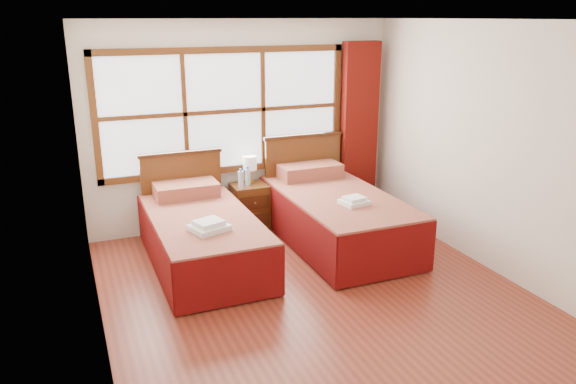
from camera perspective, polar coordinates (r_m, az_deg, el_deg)
name	(u,v)px	position (r m, az deg, el deg)	size (l,w,h in m)	color
floor	(317,295)	(5.63, 2.93, -10.40)	(4.50, 4.50, 0.00)	maroon
ceiling	(321,19)	(4.98, 3.41, 17.10)	(4.50, 4.50, 0.00)	white
wall_back	(243,125)	(7.20, -4.56, 6.77)	(4.00, 4.00, 0.00)	silver
wall_left	(89,192)	(4.69, -19.53, -0.04)	(4.50, 4.50, 0.00)	silver
wall_right	(492,149)	(6.26, 20.00, 4.13)	(4.50, 4.50, 0.00)	silver
window	(225,111)	(7.06, -6.45, 8.15)	(3.16, 0.06, 1.56)	white
curtain	(359,128)	(7.73, 7.22, 6.44)	(0.50, 0.16, 2.30)	#66100A
bed_left	(201,235)	(6.28, -8.78, -4.32)	(1.09, 2.11, 1.06)	#3D1E0C
bed_right	(334,214)	(6.79, 4.72, -2.21)	(1.17, 2.28, 1.15)	#3D1E0C
nightstand	(250,207)	(7.22, -3.91, -1.49)	(0.44, 0.43, 0.58)	#582F13
towels_left	(209,226)	(5.70, -8.02, -3.44)	(0.43, 0.40, 0.10)	white
towels_right	(354,201)	(6.32, 6.75, -0.91)	(0.33, 0.30, 0.09)	white
lamp	(250,164)	(7.18, -3.90, 2.88)	(0.18, 0.18, 0.35)	gold
bottle_near	(241,180)	(6.95, -4.81, 1.26)	(0.07, 0.07, 0.25)	silver
bottle_far	(248,177)	(7.08, -4.11, 1.54)	(0.06, 0.06, 0.24)	silver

